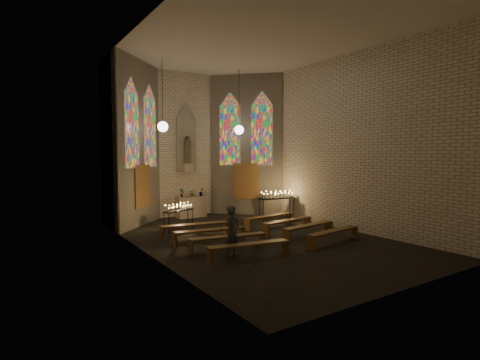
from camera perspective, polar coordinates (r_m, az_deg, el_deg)
name	(u,v)px	position (r m, az deg, el deg)	size (l,w,h in m)	color
floor	(256,239)	(13.72, 2.46, -8.91)	(12.00, 12.00, 0.00)	black
room	(211,139)	(16.25, -4.42, 6.29)	(8.22, 12.43, 7.00)	beige
altar	(191,207)	(18.27, -7.47, -4.10)	(1.40, 0.60, 1.00)	beige
flower_vase_left	(182,193)	(18.09, -8.88, -1.94)	(0.22, 0.15, 0.41)	#4C723F
flower_vase_center	(192,193)	(18.27, -7.28, -1.95)	(0.32, 0.28, 0.36)	#4C723F
flower_vase_right	(201,192)	(18.42, -5.93, -1.81)	(0.23, 0.18, 0.41)	#4C723F
aisle_flower_pot	(224,223)	(15.32, -2.41, -6.63)	(0.26, 0.26, 0.47)	#4C723F
votive_stand_left	(179,209)	(15.08, -9.34, -4.34)	(1.44, 0.83, 1.04)	black
votive_stand_right	(277,196)	(17.34, 5.66, -2.46)	(1.81, 0.59, 1.30)	black
pew_left_0	(194,226)	(14.04, -6.95, -7.00)	(2.52, 0.71, 0.48)	brown
pew_right_0	(269,218)	(15.83, 4.44, -5.73)	(2.52, 0.71, 0.48)	brown
pew_left_1	(210,232)	(12.99, -4.62, -7.88)	(2.52, 0.71, 0.48)	brown
pew_right_1	(288,222)	(14.91, 7.25, -6.36)	(2.52, 0.71, 0.48)	brown
pew_left_2	(228,238)	(11.97, -1.87, -8.90)	(2.52, 0.71, 0.48)	brown
pew_right_2	(309,227)	(14.03, 10.43, -7.05)	(2.52, 0.71, 0.48)	brown
pew_left_3	(249,246)	(10.99, 1.40, -10.07)	(2.52, 0.71, 0.48)	brown
pew_right_3	(333,233)	(13.20, 14.03, -7.80)	(2.52, 0.71, 0.48)	brown
visitor	(233,232)	(11.17, -1.15, -7.86)	(0.56, 0.37, 1.54)	#484650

